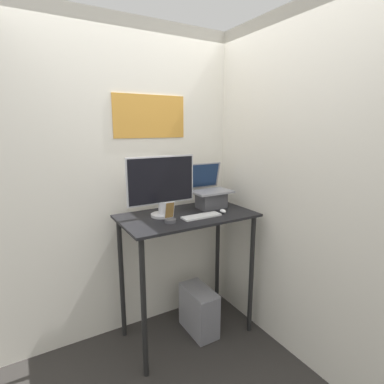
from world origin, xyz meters
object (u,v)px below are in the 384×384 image
monitor (161,186)px  keyboard (201,216)px  mouse (223,211)px  cell_phone (170,217)px  computer_tower (199,310)px  laptop (210,195)px

monitor → keyboard: bearing=-35.4°
keyboard → mouse: 0.21m
cell_phone → computer_tower: (0.30, 0.08, -0.91)m
monitor → computer_tower: size_ratio=1.39×
laptop → keyboard: (-0.22, -0.21, -0.10)m
cell_phone → computer_tower: size_ratio=0.39×
laptop → monitor: (-0.47, -0.03, 0.14)m
cell_phone → monitor: bearing=85.0°
keyboard → mouse: size_ratio=4.74×
laptop → computer_tower: (-0.19, -0.12, -0.98)m
mouse → keyboard: bearing=-177.7°
cell_phone → computer_tower: cell_phone is taller
laptop → mouse: 0.22m
mouse → cell_phone: (-0.48, -0.00, 0.02)m
keyboard → mouse: mouse is taller
laptop → monitor: bearing=-176.5°
mouse → computer_tower: size_ratio=0.17×
laptop → keyboard: bearing=-136.5°
monitor → keyboard: (0.25, -0.18, -0.23)m
monitor → computer_tower: bearing=-18.1°
mouse → computer_tower: 0.91m
mouse → cell_phone: bearing=-179.6°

